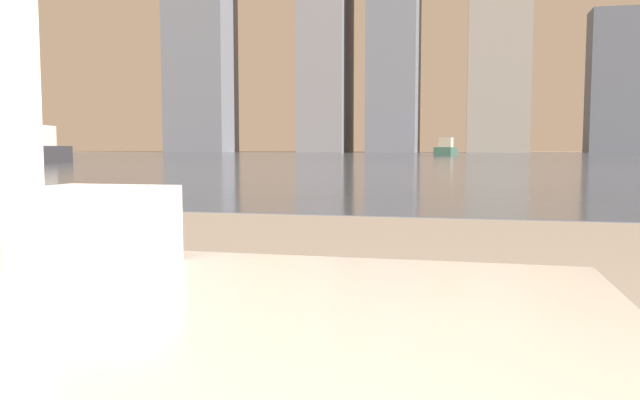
% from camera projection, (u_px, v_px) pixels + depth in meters
% --- Properties ---
extents(towel_stack, '(0.26, 0.22, 0.16)m').
position_uv_depth(towel_stack, '(98.00, 227.00, 1.25)').
color(towel_stack, white).
rests_on(towel_stack, bathtub).
extents(harbor_water, '(180.00, 110.00, 0.01)m').
position_uv_depth(harbor_water, '(456.00, 156.00, 60.68)').
color(harbor_water, slate).
rests_on(harbor_water, ground_plane).
extents(harbor_boat_0, '(3.09, 5.53, 1.96)m').
position_uv_depth(harbor_boat_0, '(37.00, 150.00, 32.23)').
color(harbor_boat_0, '#2D2D33').
rests_on(harbor_boat_0, harbor_water).
extents(harbor_boat_1, '(2.43, 5.37, 1.94)m').
position_uv_depth(harbor_boat_1, '(446.00, 149.00, 67.08)').
color(harbor_boat_1, '#335647').
rests_on(harbor_boat_1, harbor_water).
extents(skyline_tower_0, '(12.46, 9.59, 39.52)m').
position_uv_depth(skyline_tower_0, '(201.00, 53.00, 124.81)').
color(skyline_tower_0, slate).
rests_on(skyline_tower_0, ground_plane).
extents(skyline_tower_1, '(8.73, 12.64, 41.43)m').
position_uv_depth(skyline_tower_1, '(326.00, 44.00, 119.00)').
color(skyline_tower_1, slate).
rests_on(skyline_tower_1, ground_plane).
extents(skyline_tower_3, '(10.77, 9.11, 42.73)m').
position_uv_depth(skyline_tower_3, '(499.00, 33.00, 111.85)').
color(skyline_tower_3, gray).
rests_on(skyline_tower_3, ground_plane).
extents(skyline_tower_4, '(12.19, 6.12, 24.65)m').
position_uv_depth(skyline_tower_4, '(626.00, 81.00, 107.85)').
color(skyline_tower_4, '#4C515B').
rests_on(skyline_tower_4, ground_plane).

